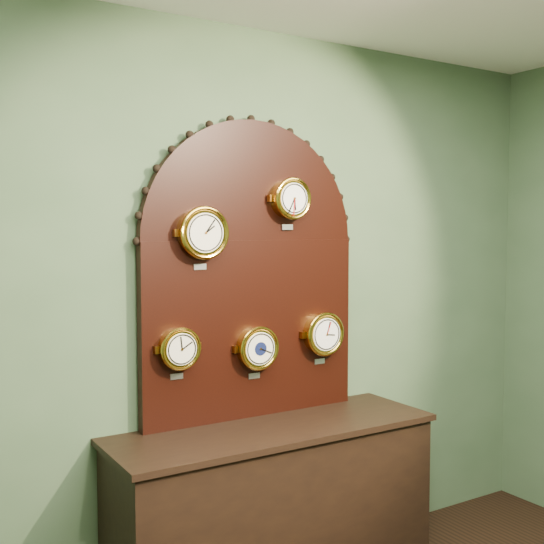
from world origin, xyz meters
TOP-DOWN VIEW (x-y plane):
  - wall_back at (0.00, 2.50)m, footprint 4.00×0.00m
  - shop_counter at (0.00, 2.23)m, footprint 1.60×0.50m
  - display_board at (0.00, 2.45)m, footprint 1.26×0.06m
  - roman_clock at (-0.30, 2.38)m, footprint 0.25×0.08m
  - arabic_clock at (0.20, 2.38)m, footprint 0.22×0.08m
  - hygrometer at (-0.43, 2.38)m, footprint 0.20×0.08m
  - barometer at (-0.00, 2.38)m, footprint 0.22×0.08m
  - tide_clock at (0.40, 2.38)m, footprint 0.24×0.08m

SIDE VIEW (x-z plane):
  - shop_counter at x=0.00m, z-range 0.00..0.80m
  - barometer at x=0.00m, z-range 1.05..1.33m
  - hygrometer at x=-0.43m, z-range 1.10..1.36m
  - tide_clock at x=0.40m, z-range 1.09..1.37m
  - wall_back at x=0.00m, z-range -0.60..3.40m
  - display_board at x=0.00m, z-range 0.86..2.39m
  - roman_clock at x=-0.30m, z-range 1.62..1.92m
  - arabic_clock at x=0.20m, z-range 1.81..2.07m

